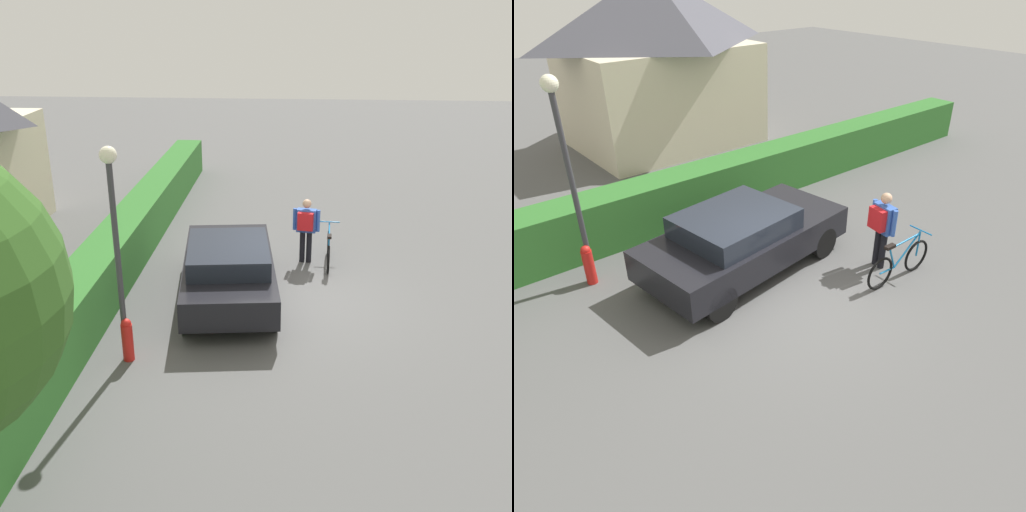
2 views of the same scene
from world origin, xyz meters
TOP-DOWN VIEW (x-y plane):
  - ground_plane at (0.00, 0.00)m, footprint 60.00×60.00m
  - hedge_row at (0.00, 4.02)m, footprint 21.41×0.90m
  - parked_car_near at (-0.02, 1.35)m, footprint 4.36×2.32m
  - bicycle at (2.02, -0.83)m, footprint 1.72×0.50m
  - person_rider at (2.09, -0.27)m, footprint 0.40×0.64m
  - street_lamp at (-2.48, 2.91)m, footprint 0.28×0.28m
  - fire_hydrant at (-2.53, 2.86)m, footprint 0.20×0.20m

SIDE VIEW (x-z plane):
  - ground_plane at x=0.00m, z-range 0.00..0.00m
  - bicycle at x=2.02m, z-range -0.08..0.83m
  - fire_hydrant at x=-2.53m, z-range 0.01..0.82m
  - hedge_row at x=0.00m, z-range 0.00..1.16m
  - parked_car_near at x=-0.02m, z-range 0.05..1.37m
  - person_rider at x=2.09m, z-range 0.16..1.75m
  - street_lamp at x=-2.48m, z-range 0.59..4.40m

